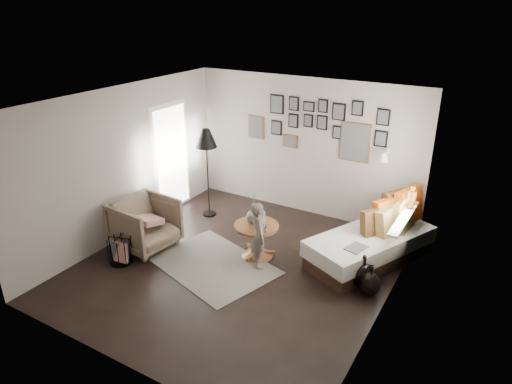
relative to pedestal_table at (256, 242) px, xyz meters
The scene contains 23 objects.
ground 0.52m from the pedestal_table, 101.49° to the right, with size 4.80×4.80×0.00m, color black.
wall_back 2.22m from the pedestal_table, 92.65° to the left, with size 4.50×4.50×0.00m, color #9C9289.
wall_front 3.03m from the pedestal_table, 91.82° to the right, with size 4.50×4.50×0.00m, color #9C9289.
wall_left 2.60m from the pedestal_table, 169.23° to the right, with size 4.80×4.80×0.00m, color #9C9289.
wall_right 2.44m from the pedestal_table, 11.64° to the right, with size 4.80×4.80×0.00m, color #9C9289.
ceiling 2.38m from the pedestal_table, 101.49° to the right, with size 4.80×4.80×0.00m, color white.
door_left 2.57m from the pedestal_table, 162.01° to the left, with size 0.00×2.14×2.14m.
window_right 2.37m from the pedestal_table, 23.26° to the left, with size 0.15×1.32×1.30m.
gallery_wall 2.45m from the pedestal_table, 84.20° to the left, with size 2.74×0.03×1.08m.
wall_sconce 2.54m from the pedestal_table, 49.17° to the left, with size 0.18×0.36×0.16m.
rug 0.79m from the pedestal_table, 127.66° to the right, with size 1.91×1.34×0.01m, color beige.
pedestal_table is the anchor object (origin of this frame).
vase 0.47m from the pedestal_table, 165.96° to the left, with size 0.20×0.20×0.51m.
candles 0.44m from the pedestal_table, ahead, with size 0.12×0.12×0.27m.
daybed 1.85m from the pedestal_table, 28.36° to the left, with size 1.71×2.30×1.05m.
magazine_on_daybed 1.60m from the pedestal_table, ahead, with size 0.24×0.32×0.02m, color black.
armchair 1.88m from the pedestal_table, 159.00° to the right, with size 0.90×0.93×0.84m, color #705F4B.
armchair_cushion 1.84m from the pedestal_table, 160.13° to the right, with size 0.38×0.38×0.10m, color beige.
floor_lamp 2.16m from the pedestal_table, 150.99° to the left, with size 0.40×0.40×1.71m.
magazine_basket 2.16m from the pedestal_table, 144.29° to the right, with size 0.44×0.44×0.44m.
demijohn_large 1.77m from the pedestal_table, ahead, with size 0.35×0.35×0.52m.
demijohn_small 1.91m from the pedestal_table, ahead, with size 0.31×0.31×0.47m.
child 0.41m from the pedestal_table, 53.29° to the right, with size 0.39×0.26×1.08m, color #655850.
Camera 1 is at (3.34, -5.11, 3.87)m, focal length 32.00 mm.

